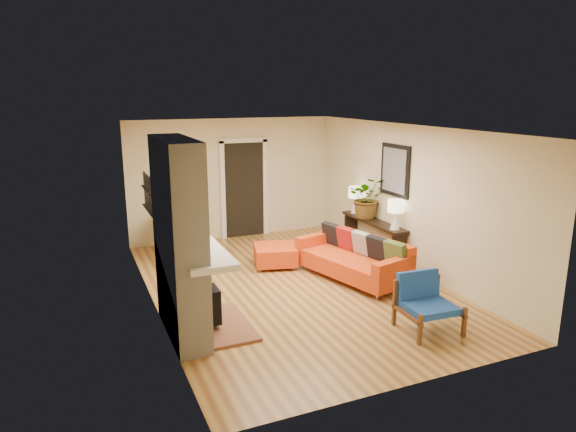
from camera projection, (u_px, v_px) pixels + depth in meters
name	position (u px, v px, depth m)	size (l,w,h in m)	color
room_shell	(269.00, 184.00, 10.85)	(6.50, 6.50, 6.50)	tan
fireplace	(183.00, 244.00, 6.61)	(1.09, 1.68, 2.60)	white
sofa	(355.00, 258.00, 8.86)	(1.36, 2.20, 0.81)	silver
ottoman	(275.00, 254.00, 9.49)	(0.92, 0.92, 0.38)	silver
blue_chair	(425.00, 299.00, 6.95)	(0.77, 0.76, 0.76)	brown
dining_table	(180.00, 224.00, 10.06)	(0.94, 1.82, 0.96)	brown
console_table	(373.00, 228.00, 9.95)	(0.34, 1.85, 0.72)	black
lamp_near	(396.00, 211.00, 9.21)	(0.30, 0.30, 0.54)	white
lamp_far	(356.00, 197.00, 10.46)	(0.30, 0.30, 0.54)	white
houseplant	(367.00, 197.00, 10.02)	(0.75, 0.65, 0.83)	#1E5919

